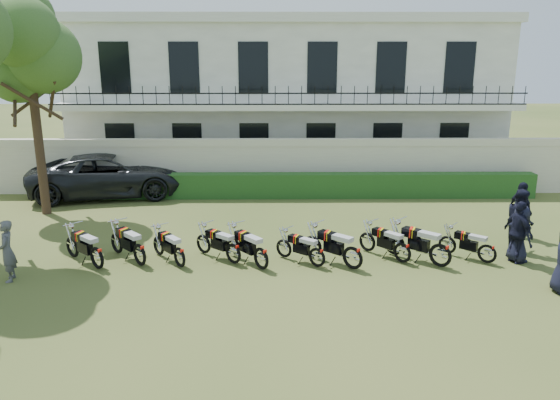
% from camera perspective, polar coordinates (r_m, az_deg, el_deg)
% --- Properties ---
extents(ground, '(100.00, 100.00, 0.00)m').
position_cam_1_polar(ground, '(15.49, 1.62, -6.57)').
color(ground, '#3A4A1D').
rests_on(ground, ground).
extents(perimeter_wall, '(30.00, 0.35, 2.30)m').
position_cam_1_polar(perimeter_wall, '(22.85, 0.90, 3.62)').
color(perimeter_wall, beige).
rests_on(perimeter_wall, ground).
extents(hedge, '(18.00, 0.60, 1.00)m').
position_cam_1_polar(hedge, '(22.26, 3.51, 1.52)').
color(hedge, '#234017').
rests_on(hedge, ground).
extents(building, '(20.40, 9.60, 7.40)m').
position_cam_1_polar(building, '(28.42, 0.61, 11.05)').
color(building, white).
rests_on(building, ground).
extents(tree_west_near, '(3.40, 3.20, 7.90)m').
position_cam_1_polar(tree_west_near, '(21.12, -24.77, 14.24)').
color(tree_west_near, '#473323').
rests_on(tree_west_near, ground).
extents(motorcycle_0, '(1.50, 1.37, 1.06)m').
position_cam_1_polar(motorcycle_0, '(15.66, -18.61, -5.23)').
color(motorcycle_0, black).
rests_on(motorcycle_0, ground).
extents(motorcycle_1, '(1.39, 1.51, 1.07)m').
position_cam_1_polar(motorcycle_1, '(15.56, -14.49, -5.02)').
color(motorcycle_1, black).
rests_on(motorcycle_1, ground).
extents(motorcycle_2, '(1.19, 1.44, 0.97)m').
position_cam_1_polar(motorcycle_2, '(15.23, -10.47, -5.41)').
color(motorcycle_2, black).
rests_on(motorcycle_2, ground).
extents(motorcycle_3, '(1.42, 1.25, 0.99)m').
position_cam_1_polar(motorcycle_3, '(15.29, -4.91, -5.10)').
color(motorcycle_3, black).
rests_on(motorcycle_3, ground).
extents(motorcycle_4, '(1.29, 1.57, 1.06)m').
position_cam_1_polar(motorcycle_4, '(14.82, -1.99, -5.58)').
color(motorcycle_4, black).
rests_on(motorcycle_4, ground).
extents(motorcycle_5, '(1.37, 1.13, 0.92)m').
position_cam_1_polar(motorcycle_5, '(15.05, 3.90, -5.52)').
color(motorcycle_5, black).
rests_on(motorcycle_5, ground).
extents(motorcycle_6, '(1.57, 1.40, 1.10)m').
position_cam_1_polar(motorcycle_6, '(14.95, 7.63, -5.44)').
color(motorcycle_6, black).
rests_on(motorcycle_6, ground).
extents(motorcycle_7, '(1.28, 1.41, 0.99)m').
position_cam_1_polar(motorcycle_7, '(15.67, 12.69, -4.90)').
color(motorcycle_7, black).
rests_on(motorcycle_7, ground).
extents(motorcycle_8, '(1.62, 1.46, 1.14)m').
position_cam_1_polar(motorcycle_8, '(15.60, 16.45, -5.00)').
color(motorcycle_8, black).
rests_on(motorcycle_8, ground).
extents(motorcycle_9, '(1.35, 1.16, 0.93)m').
position_cam_1_polar(motorcycle_9, '(16.33, 20.87, -4.83)').
color(motorcycle_9, black).
rests_on(motorcycle_9, ground).
extents(suv, '(6.75, 4.11, 1.75)m').
position_cam_1_polar(suv, '(23.46, -17.35, 2.49)').
color(suv, black).
rests_on(suv, ground).
extents(inspector, '(0.53, 0.67, 1.62)m').
position_cam_1_polar(inspector, '(15.69, -26.61, -4.79)').
color(inspector, '#545459').
rests_on(inspector, ground).
extents(officer_2, '(0.74, 1.13, 1.78)m').
position_cam_1_polar(officer_2, '(16.59, 23.64, -3.13)').
color(officer_2, black).
rests_on(officer_2, ground).
extents(officer_3, '(0.74, 0.92, 1.63)m').
position_cam_1_polar(officer_3, '(16.73, 23.75, -3.26)').
color(officer_3, black).
rests_on(officer_3, ground).
extents(officer_4, '(0.72, 0.93, 1.89)m').
position_cam_1_polar(officer_4, '(17.61, 23.76, -1.94)').
color(officer_4, black).
rests_on(officer_4, ground).
extents(officer_5, '(0.64, 1.12, 1.81)m').
position_cam_1_polar(officer_5, '(18.91, 23.83, -0.97)').
color(officer_5, black).
rests_on(officer_5, ground).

